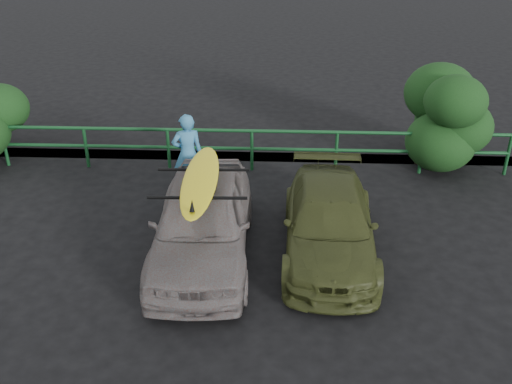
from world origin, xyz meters
TOP-DOWN VIEW (x-y plane):
  - ground at (0.00, 0.00)m, footprint 80.00×80.00m
  - guardrail at (0.00, 5.00)m, footprint 14.00×0.08m
  - shrub_left at (-4.80, 5.40)m, footprint 3.20×2.40m
  - shrub_right at (5.00, 5.50)m, footprint 3.20×2.40m
  - sedan at (0.31, 1.23)m, footprint 1.83×4.30m
  - olive_vehicle at (2.59, 1.49)m, footprint 1.77×4.09m
  - man at (-0.33, 3.78)m, footprint 0.75×0.59m
  - roof_rack at (0.31, 1.23)m, footprint 1.67×1.20m
  - surfboard at (0.31, 1.23)m, footprint 0.68×2.90m

SIDE VIEW (x-z plane):
  - ground at x=0.00m, z-range 0.00..0.00m
  - guardrail at x=0.00m, z-range 0.00..1.04m
  - olive_vehicle at x=2.59m, z-range 0.00..1.17m
  - sedan at x=0.31m, z-range 0.00..1.45m
  - man at x=-0.33m, z-range 0.00..1.82m
  - shrub_left at x=-4.80m, z-range 0.00..2.18m
  - shrub_right at x=5.00m, z-range 0.00..2.32m
  - roof_rack at x=0.31m, z-range 1.45..1.50m
  - surfboard at x=0.31m, z-range 1.50..1.59m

